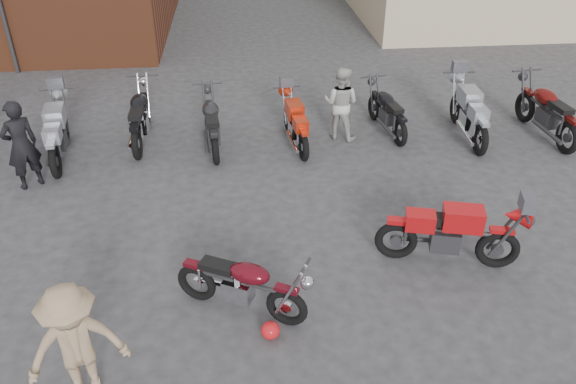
{
  "coord_description": "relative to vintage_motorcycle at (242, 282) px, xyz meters",
  "views": [
    {
      "loc": [
        -0.85,
        -5.15,
        5.23
      ],
      "look_at": [
        -0.2,
        1.77,
        0.9
      ],
      "focal_mm": 35.0,
      "sensor_mm": 36.0,
      "label": 1
    }
  ],
  "objects": [
    {
      "name": "ground",
      "position": [
        0.92,
        -0.3,
        -0.51
      ],
      "size": [
        90.0,
        90.0,
        0.0
      ],
      "primitive_type": "plane",
      "color": "#313133"
    },
    {
      "name": "vintage_motorcycle",
      "position": [
        0.0,
        0.0,
        0.0
      ],
      "size": [
        1.84,
        1.31,
        1.02
      ],
      "primitive_type": null,
      "rotation": [
        0.0,
        0.0,
        -0.46
      ],
      "color": "#510A13",
      "rests_on": "ground"
    },
    {
      "name": "sportbike",
      "position": [
        2.98,
        0.74,
        0.06
      ],
      "size": [
        2.07,
        1.11,
        1.14
      ],
      "primitive_type": null,
      "rotation": [
        0.0,
        0.0,
        -0.24
      ],
      "color": "red",
      "rests_on": "ground"
    },
    {
      "name": "helmet",
      "position": [
        0.32,
        -0.48,
        -0.4
      ],
      "size": [
        0.28,
        0.28,
        0.22
      ],
      "primitive_type": "ellipsoid",
      "rotation": [
        0.0,
        0.0,
        -0.17
      ],
      "color": "red",
      "rests_on": "ground"
    },
    {
      "name": "person_dark",
      "position": [
        -3.7,
        3.55,
        0.3
      ],
      "size": [
        0.71,
        0.67,
        1.62
      ],
      "primitive_type": "imported",
      "rotation": [
        0.0,
        0.0,
        3.81
      ],
      "color": "black",
      "rests_on": "ground"
    },
    {
      "name": "person_light",
      "position": [
        2.12,
        4.96,
        0.24
      ],
      "size": [
        0.92,
        0.85,
        1.51
      ],
      "primitive_type": "imported",
      "rotation": [
        0.0,
        0.0,
        2.65
      ],
      "color": "#B6B6B1",
      "rests_on": "ground"
    },
    {
      "name": "person_tan",
      "position": [
        -1.73,
        -1.2,
        0.28
      ],
      "size": [
        1.15,
        0.86,
        1.59
      ],
      "primitive_type": "imported",
      "rotation": [
        0.0,
        0.0,
        0.3
      ],
      "color": "#A18463",
      "rests_on": "ground"
    },
    {
      "name": "row_bike_1",
      "position": [
        -3.41,
        4.6,
        0.09
      ],
      "size": [
        0.96,
        2.14,
        1.2
      ],
      "primitive_type": null,
      "rotation": [
        0.0,
        0.0,
        1.71
      ],
      "color": "gray",
      "rests_on": "ground"
    },
    {
      "name": "row_bike_2",
      "position": [
        -1.93,
        5.19,
        0.09
      ],
      "size": [
        0.71,
        2.07,
        1.2
      ],
      "primitive_type": null,
      "rotation": [
        0.0,
        0.0,
        1.58
      ],
      "color": "black",
      "rests_on": "ground"
    },
    {
      "name": "row_bike_3",
      "position": [
        -0.49,
        4.8,
        0.05
      ],
      "size": [
        0.82,
        2.0,
        1.13
      ],
      "primitive_type": null,
      "rotation": [
        0.0,
        0.0,
        1.66
      ],
      "color": "black",
      "rests_on": "ground"
    },
    {
      "name": "row_bike_4",
      "position": [
        1.17,
        4.73,
        0.01
      ],
      "size": [
        0.82,
        1.86,
        1.05
      ],
      "primitive_type": null,
      "rotation": [
        0.0,
        0.0,
        1.7
      ],
      "color": "#B1260E",
      "rests_on": "ground"
    },
    {
      "name": "row_bike_5",
      "position": [
        3.14,
        5.16,
        0.01
      ],
      "size": [
        0.9,
        1.89,
        1.05
      ],
      "primitive_type": null,
      "rotation": [
        0.0,
        0.0,
        1.74
      ],
      "color": "black",
      "rests_on": "ground"
    },
    {
      "name": "row_bike_6",
      "position": [
        4.74,
        4.74,
        0.09
      ],
      "size": [
        0.78,
        2.11,
        1.21
      ],
      "primitive_type": null,
      "rotation": [
        0.0,
        0.0,
        1.52
      ],
      "color": "gray",
      "rests_on": "ground"
    },
    {
      "name": "row_bike_7",
      "position": [
        6.35,
        4.66,
        0.1
      ],
      "size": [
        0.9,
        2.17,
        1.23
      ],
      "primitive_type": null,
      "rotation": [
        0.0,
        0.0,
        1.67
      ],
      "color": "#540C0A",
      "rests_on": "ground"
    }
  ]
}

